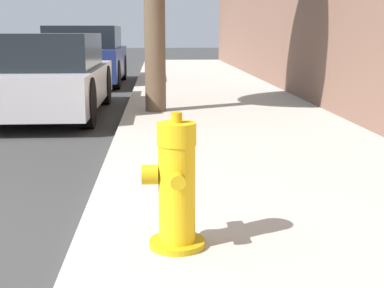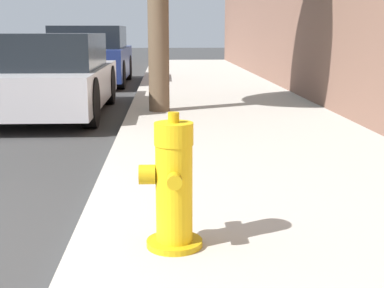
% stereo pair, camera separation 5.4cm
% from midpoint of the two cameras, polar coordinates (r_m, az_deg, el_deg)
% --- Properties ---
extents(sidewalk_slab, '(3.12, 40.00, 0.12)m').
position_cam_midpoint_polar(sidewalk_slab, '(3.29, 14.91, -11.07)').
color(sidewalk_slab, '#B7B2A8').
rests_on(sidewalk_slab, ground_plane).
extents(fire_hydrant, '(0.36, 0.36, 0.77)m').
position_cam_midpoint_polar(fire_hydrant, '(3.00, -2.22, -4.64)').
color(fire_hydrant, '#C39C11').
rests_on(fire_hydrant, sidewalk_slab).
extents(parked_car_near, '(1.83, 4.01, 1.29)m').
position_cam_midpoint_polar(parked_car_near, '(8.80, -15.72, 7.03)').
color(parked_car_near, '#B7B7BC').
rests_on(parked_car_near, ground_plane).
extents(parked_car_mid, '(1.84, 3.93, 1.44)m').
position_cam_midpoint_polar(parked_car_mid, '(13.74, -11.39, 9.14)').
color(parked_car_mid, navy).
rests_on(parked_car_mid, ground_plane).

